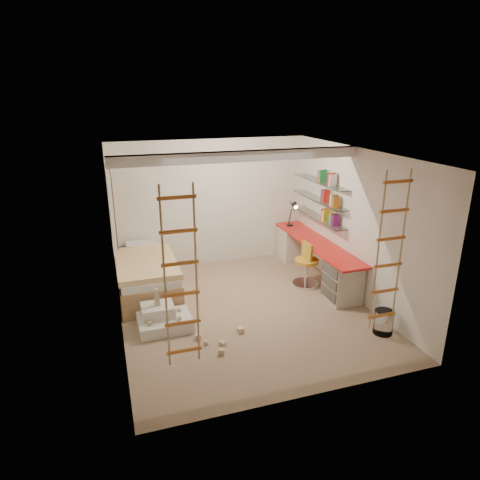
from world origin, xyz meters
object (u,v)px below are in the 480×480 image
object	(u,v)px
desk	(315,258)
swivel_chair	(306,270)
bed	(146,275)
play_platform	(163,319)

from	to	relation	value
desk	swivel_chair	size ratio (longest dim) A/B	3.31
swivel_chair	bed	bearing A→B (deg)	167.68
bed	swivel_chair	xyz separation A→B (m)	(2.88, -0.63, -0.02)
desk	play_platform	world-z (taller)	desk
bed	swivel_chair	world-z (taller)	swivel_chair
bed	play_platform	bearing A→B (deg)	-86.02
desk	play_platform	distance (m)	3.26
desk	play_platform	size ratio (longest dim) A/B	3.46
desk	swivel_chair	world-z (taller)	swivel_chair
swivel_chair	play_platform	bearing A→B (deg)	-165.76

